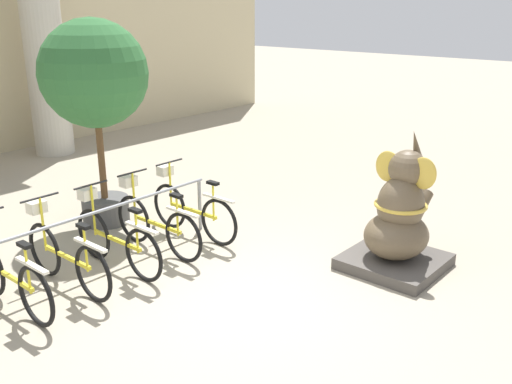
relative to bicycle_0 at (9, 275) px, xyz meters
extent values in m
plane|color=#9E937F|center=(1.81, -1.85, -0.40)|extent=(60.00, 60.00, 0.00)
cylinder|color=#BCB7A8|center=(3.98, 5.75, 2.10)|extent=(0.82, 0.82, 5.00)
cylinder|color=gray|center=(2.94, 0.10, -0.03)|extent=(0.05, 0.05, 0.75)
cylinder|color=gray|center=(1.34, 0.10, 0.35)|extent=(3.29, 0.04, 0.04)
torus|color=black|center=(0.00, -0.54, -0.07)|extent=(0.05, 0.67, 0.67)
cube|color=yellow|center=(0.00, -0.04, -0.02)|extent=(0.04, 0.91, 0.04)
cube|color=silver|center=(0.00, -0.54, 0.28)|extent=(0.06, 0.56, 0.03)
cylinder|color=yellow|center=(0.00, -0.44, 0.19)|extent=(0.03, 0.03, 0.52)
cube|color=black|center=(0.00, -0.44, 0.47)|extent=(0.08, 0.18, 0.04)
torus|color=black|center=(0.67, 0.45, -0.07)|extent=(0.05, 0.67, 0.67)
torus|color=black|center=(0.67, -0.55, -0.07)|extent=(0.05, 0.67, 0.67)
cube|color=yellow|center=(0.67, -0.05, -0.02)|extent=(0.04, 0.91, 0.04)
cube|color=silver|center=(0.67, -0.55, 0.28)|extent=(0.06, 0.56, 0.03)
cylinder|color=yellow|center=(0.67, -0.45, 0.19)|extent=(0.03, 0.03, 0.52)
cube|color=black|center=(0.67, -0.45, 0.47)|extent=(0.08, 0.18, 0.04)
cylinder|color=yellow|center=(0.67, 0.41, 0.27)|extent=(0.03, 0.03, 0.67)
cylinder|color=black|center=(0.67, 0.41, 0.60)|extent=(0.48, 0.03, 0.03)
cube|color=silver|center=(0.67, 0.51, 0.46)|extent=(0.20, 0.16, 0.14)
torus|color=black|center=(1.34, 0.42, -0.07)|extent=(0.05, 0.67, 0.67)
torus|color=black|center=(1.34, -0.59, -0.07)|extent=(0.05, 0.67, 0.67)
cube|color=yellow|center=(1.34, -0.09, -0.02)|extent=(0.04, 0.91, 0.04)
cube|color=silver|center=(1.34, -0.59, 0.28)|extent=(0.06, 0.56, 0.03)
cylinder|color=yellow|center=(1.34, -0.49, 0.19)|extent=(0.03, 0.03, 0.52)
cube|color=black|center=(1.34, -0.49, 0.47)|extent=(0.08, 0.18, 0.04)
cylinder|color=yellow|center=(1.34, 0.38, 0.27)|extent=(0.03, 0.03, 0.67)
cylinder|color=black|center=(1.34, 0.38, 0.60)|extent=(0.48, 0.03, 0.03)
cube|color=silver|center=(1.34, 0.48, 0.46)|extent=(0.20, 0.16, 0.14)
torus|color=black|center=(2.01, 0.46, -0.07)|extent=(0.05, 0.67, 0.67)
torus|color=black|center=(2.01, -0.55, -0.07)|extent=(0.05, 0.67, 0.67)
cube|color=yellow|center=(2.01, -0.05, -0.02)|extent=(0.04, 0.91, 0.04)
cube|color=silver|center=(2.01, -0.55, 0.28)|extent=(0.06, 0.56, 0.03)
cylinder|color=yellow|center=(2.01, -0.45, 0.19)|extent=(0.03, 0.03, 0.52)
cube|color=black|center=(2.01, -0.45, 0.47)|extent=(0.08, 0.18, 0.04)
cylinder|color=yellow|center=(2.01, 0.42, 0.27)|extent=(0.03, 0.03, 0.67)
cylinder|color=black|center=(2.01, 0.42, 0.60)|extent=(0.48, 0.03, 0.03)
cube|color=silver|center=(2.01, 0.52, 0.46)|extent=(0.20, 0.16, 0.14)
torus|color=black|center=(2.69, 0.48, -0.07)|extent=(0.05, 0.67, 0.67)
torus|color=black|center=(2.69, -0.53, -0.07)|extent=(0.05, 0.67, 0.67)
cube|color=yellow|center=(2.69, -0.03, -0.02)|extent=(0.04, 0.91, 0.04)
cube|color=silver|center=(2.69, -0.53, 0.28)|extent=(0.06, 0.56, 0.03)
cylinder|color=yellow|center=(2.69, -0.43, 0.19)|extent=(0.03, 0.03, 0.52)
cube|color=black|center=(2.69, -0.43, 0.47)|extent=(0.08, 0.18, 0.04)
cylinder|color=yellow|center=(2.69, 0.44, 0.27)|extent=(0.03, 0.03, 0.67)
cylinder|color=black|center=(2.69, 0.44, 0.60)|extent=(0.48, 0.03, 0.03)
cube|color=silver|center=(2.69, 0.54, 0.46)|extent=(0.20, 0.16, 0.14)
cube|color=#4C4742|center=(3.63, -2.67, -0.33)|extent=(1.13, 1.13, 0.14)
ellipsoid|color=brown|center=(3.63, -2.67, 0.03)|extent=(0.88, 0.77, 0.57)
ellipsoid|color=brown|center=(3.68, -2.67, 0.41)|extent=(0.62, 0.57, 0.72)
sphere|color=brown|center=(3.78, -2.67, 0.85)|extent=(0.46, 0.46, 0.46)
ellipsoid|color=gold|center=(3.72, -2.44, 0.85)|extent=(0.08, 0.33, 0.39)
ellipsoid|color=gold|center=(3.72, -2.91, 0.85)|extent=(0.08, 0.33, 0.39)
cone|color=brown|center=(3.99, -2.67, 1.05)|extent=(0.40, 0.17, 0.58)
cylinder|color=brown|center=(3.96, -2.54, 0.34)|extent=(0.46, 0.15, 0.41)
cylinder|color=brown|center=(3.96, -2.80, 0.34)|extent=(0.46, 0.15, 0.41)
torus|color=gold|center=(3.68, -2.67, 0.41)|extent=(0.65, 0.65, 0.05)
cylinder|color=#4C4C4C|center=(2.20, 1.38, -0.21)|extent=(0.69, 0.69, 0.39)
cylinder|color=brown|center=(2.20, 1.38, 0.60)|extent=(0.10, 0.10, 1.23)
sphere|color=#2D6633|center=(2.20, 1.38, 1.82)|extent=(1.53, 1.53, 1.53)
camera|label=1|loc=(-2.47, -5.59, 2.77)|focal=40.00mm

